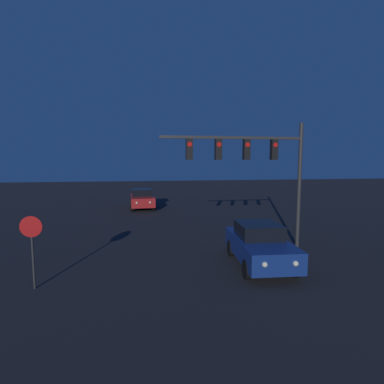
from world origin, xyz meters
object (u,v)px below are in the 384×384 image
Objects in this scene: car_far at (142,199)px; traffic_signal_mast at (255,160)px; stop_sign at (32,239)px; car_near at (260,245)px.

car_far is 0.65× the size of traffic_signal_mast.
stop_sign is (-8.32, -3.06, -2.42)m from traffic_signal_mast.
car_near is at bearing 7.19° from stop_sign.
traffic_signal_mast reaches higher than stop_sign.
stop_sign reaches higher than car_far.
car_near and car_far have the same top height.
car_near is 1.80× the size of stop_sign.
traffic_signal_mast is at bearing -100.68° from car_near.
traffic_signal_mast is at bearing 20.22° from stop_sign.
stop_sign reaches higher than car_near.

